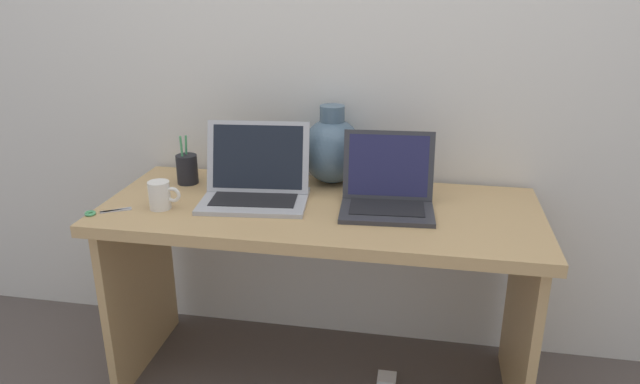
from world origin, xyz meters
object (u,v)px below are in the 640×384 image
at_px(coffee_mug, 160,195).
at_px(laptop_left, 256,180).
at_px(pen_cup, 187,169).
at_px(scissors, 99,212).
at_px(laptop_right, 388,189).
at_px(green_vase, 332,149).
at_px(power_brick, 387,380).

bearing_deg(coffee_mug, laptop_left, 27.16).
distance_m(laptop_left, pen_cup, 0.32).
height_order(laptop_left, scissors, laptop_left).
bearing_deg(laptop_right, coffee_mug, -168.61).
bearing_deg(scissors, green_vase, 32.20).
bearing_deg(green_vase, coffee_mug, -144.82).
relative_size(laptop_right, pen_cup, 1.74).
bearing_deg(laptop_right, laptop_left, -179.76).
bearing_deg(scissors, coffee_mug, 22.58).
xyz_separation_m(laptop_left, power_brick, (0.48, -0.01, -0.76)).
height_order(green_vase, power_brick, green_vase).
distance_m(pen_cup, power_brick, 1.09).
height_order(laptop_right, coffee_mug, laptop_right).
height_order(green_vase, scissors, green_vase).
height_order(laptop_left, coffee_mug, laptop_left).
xyz_separation_m(laptop_left, pen_cup, (-0.30, 0.11, -0.01)).
distance_m(laptop_right, green_vase, 0.32).
distance_m(laptop_left, laptop_right, 0.45).
relative_size(coffee_mug, pen_cup, 0.60).
xyz_separation_m(pen_cup, power_brick, (0.78, -0.12, -0.75)).
relative_size(laptop_left, pen_cup, 2.09).
bearing_deg(coffee_mug, scissors, -157.42).
bearing_deg(green_vase, pen_cup, -168.41).
xyz_separation_m(coffee_mug, pen_cup, (-0.01, 0.26, 0.01)).
distance_m(green_vase, coffee_mug, 0.64).
xyz_separation_m(green_vase, scissors, (-0.70, -0.44, -0.12)).
bearing_deg(pen_cup, coffee_mug, -87.57).
bearing_deg(power_brick, green_vase, 137.52).
height_order(laptop_right, power_brick, laptop_right).
xyz_separation_m(laptop_left, scissors, (-0.47, -0.22, -0.06)).
bearing_deg(laptop_left, coffee_mug, -152.84).
relative_size(pen_cup, scissors, 1.36).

